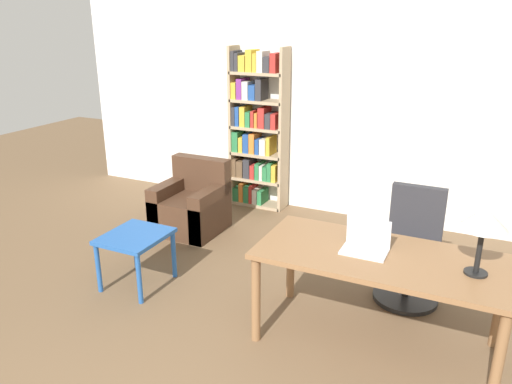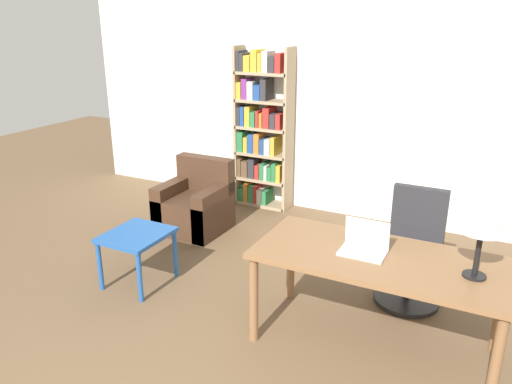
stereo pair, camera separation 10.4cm
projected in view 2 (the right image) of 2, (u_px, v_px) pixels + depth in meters
The scene contains 8 objects.
wall_back at pixel (369, 109), 5.82m from camera, with size 8.00×0.06×2.70m.
desk at pixel (378, 267), 3.60m from camera, with size 1.79×0.83×0.75m.
laptop at pixel (364, 245), 3.62m from camera, with size 0.33×0.23×0.24m.
table_lamp at pixel (483, 223), 3.16m from camera, with size 0.31×0.31×0.47m.
office_chair at pixel (412, 253), 4.30m from camera, with size 0.56×0.56×1.00m.
side_table_blue at pixel (137, 241), 4.57m from camera, with size 0.53×0.59×0.50m.
armchair at pixel (195, 206), 5.81m from camera, with size 0.71×0.71×0.82m.
bookshelf at pixel (261, 131), 6.35m from camera, with size 0.73×0.28×2.04m.
Camera 2 is at (1.46, -1.25, 2.37)m, focal length 35.00 mm.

